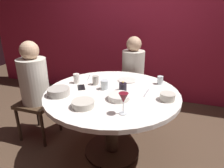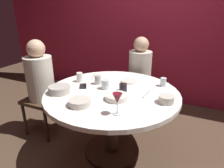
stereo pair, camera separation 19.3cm
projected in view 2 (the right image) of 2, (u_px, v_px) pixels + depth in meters
ground_plane at (112, 151)px, 2.23m from camera, size 8.00×8.00×0.00m
back_wall at (155, 21)px, 3.11m from camera, size 6.00×0.10×2.60m
dining_table at (112, 105)px, 2.02m from camera, size 1.33×1.33×0.73m
seated_diner_left at (40, 78)px, 2.33m from camera, size 0.40×0.40×1.18m
seated_diner_back at (140, 68)px, 2.75m from camera, size 0.40×0.40×1.14m
candle_holder at (123, 87)px, 1.96m from camera, size 0.08×0.08×0.10m
wine_glass at (117, 99)px, 1.50m from camera, size 0.08×0.08×0.18m
dinner_plate at (130, 81)px, 2.23m from camera, size 0.21×0.21×0.01m
cell_phone at (83, 86)px, 2.09m from camera, size 0.13×0.16×0.01m
bowl_serving_large at (59, 89)px, 1.92m from camera, size 0.21×0.21×0.07m
bowl_salad_center at (80, 102)px, 1.68m from camera, size 0.19×0.19×0.06m
bowl_small_white at (117, 97)px, 1.79m from camera, size 0.21×0.21×0.05m
bowl_sauce_side at (166, 99)px, 1.72m from camera, size 0.14×0.14×0.07m
cup_near_candle at (105, 84)px, 2.01m from camera, size 0.08×0.08×0.09m
cup_by_left_diner at (163, 82)px, 2.08m from camera, size 0.06×0.06×0.09m
cup_by_right_diner at (80, 77)px, 2.20m from camera, size 0.07×0.07×0.10m
cup_center_front at (98, 80)px, 2.14m from camera, size 0.07×0.07×0.10m
fork_near_plate at (147, 94)px, 1.89m from camera, size 0.03×0.18×0.01m
knife_near_plate at (93, 77)px, 2.37m from camera, size 0.07×0.18×0.01m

